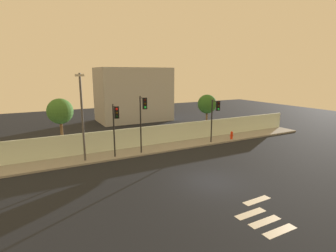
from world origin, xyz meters
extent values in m
plane|color=black|center=(0.00, 0.00, 0.00)|extent=(80.00, 80.00, 0.00)
cube|color=gray|center=(0.00, 8.20, 0.07)|extent=(36.00, 2.40, 0.15)
cube|color=silver|center=(0.00, 9.49, 1.05)|extent=(36.00, 0.18, 1.80)
cube|color=silver|center=(-0.58, -5.80, 0.00)|extent=(1.80, 0.44, 0.01)
cube|color=silver|center=(-0.58, -4.95, 0.00)|extent=(1.80, 0.46, 0.01)
cube|color=silver|center=(-0.64, -4.10, 0.00)|extent=(1.81, 0.47, 0.01)
cube|color=silver|center=(0.69, -3.25, 0.00)|extent=(1.81, 0.50, 0.01)
cylinder|color=black|center=(-4.05, 7.55, 2.32)|extent=(0.12, 0.12, 4.33)
cylinder|color=black|center=(-4.14, 6.77, 4.38)|extent=(0.27, 1.56, 0.08)
cube|color=black|center=(-4.24, 6.00, 4.03)|extent=(0.36, 0.24, 0.90)
sphere|color=red|center=(-4.26, 5.88, 4.30)|extent=(0.18, 0.18, 0.18)
sphere|color=#33260A|center=(-4.26, 5.88, 4.02)|extent=(0.18, 0.18, 0.18)
sphere|color=black|center=(-4.26, 5.88, 3.74)|extent=(0.18, 0.18, 0.18)
cylinder|color=black|center=(-1.72, 7.55, 2.58)|extent=(0.12, 0.12, 4.86)
cylinder|color=black|center=(-1.81, 6.85, 4.91)|extent=(0.27, 1.41, 0.08)
cube|color=black|center=(-1.91, 6.15, 4.56)|extent=(0.36, 0.24, 0.90)
sphere|color=black|center=(-1.92, 6.03, 4.83)|extent=(0.18, 0.18, 0.18)
sphere|color=#33260A|center=(-1.92, 6.03, 4.55)|extent=(0.18, 0.18, 0.18)
sphere|color=#19F24C|center=(-1.92, 6.03, 4.27)|extent=(0.18, 0.18, 0.18)
cylinder|color=black|center=(5.77, 7.55, 2.27)|extent=(0.12, 0.12, 4.23)
cylinder|color=black|center=(5.61, 6.91, 4.28)|extent=(0.39, 1.29, 0.08)
cube|color=black|center=(5.45, 6.27, 3.93)|extent=(0.38, 0.28, 0.90)
sphere|color=black|center=(5.42, 6.16, 4.20)|extent=(0.18, 0.18, 0.18)
sphere|color=#33260A|center=(5.42, 6.16, 3.92)|extent=(0.18, 0.18, 0.18)
sphere|color=#19F24C|center=(5.42, 6.16, 3.64)|extent=(0.18, 0.18, 0.18)
cylinder|color=#4C4C51|center=(-6.40, 7.75, 3.53)|extent=(0.16, 0.16, 6.75)
cylinder|color=#4C4C51|center=(-6.56, 6.80, 6.85)|extent=(0.43, 1.92, 0.10)
cube|color=beige|center=(-6.73, 5.85, 6.75)|extent=(0.63, 0.34, 0.16)
cylinder|color=red|center=(8.39, 7.51, 0.47)|extent=(0.24, 0.24, 0.64)
sphere|color=red|center=(8.39, 7.51, 0.83)|extent=(0.26, 0.26, 0.26)
cylinder|color=red|center=(8.22, 7.51, 0.50)|extent=(0.10, 0.09, 0.09)
cylinder|color=red|center=(8.56, 7.51, 0.50)|extent=(0.10, 0.09, 0.09)
cylinder|color=brown|center=(-7.64, 10.87, 1.57)|extent=(0.24, 0.24, 3.15)
sphere|color=#3B712F|center=(-7.64, 10.87, 3.74)|extent=(2.16, 2.16, 2.16)
cylinder|color=brown|center=(7.63, 10.87, 1.46)|extent=(0.20, 0.20, 2.92)
sphere|color=#2F6727|center=(7.63, 10.87, 3.50)|extent=(2.11, 2.11, 2.11)
cube|color=#A6A6A6|center=(3.74, 23.49, 3.82)|extent=(10.25, 6.00, 7.64)
camera|label=1|loc=(-9.93, -12.69, 6.91)|focal=28.00mm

